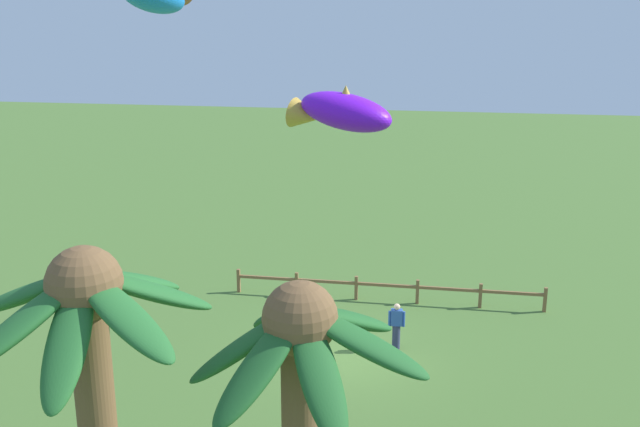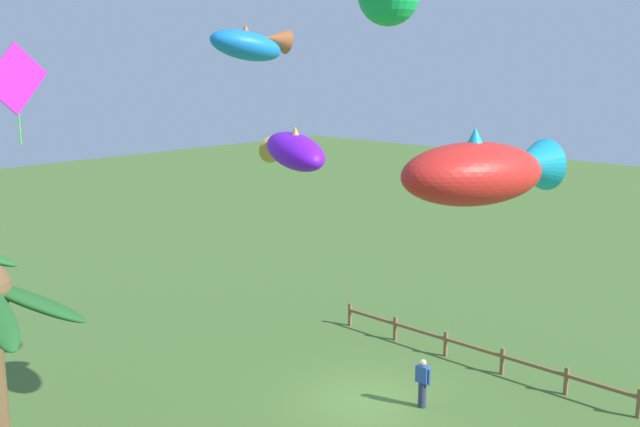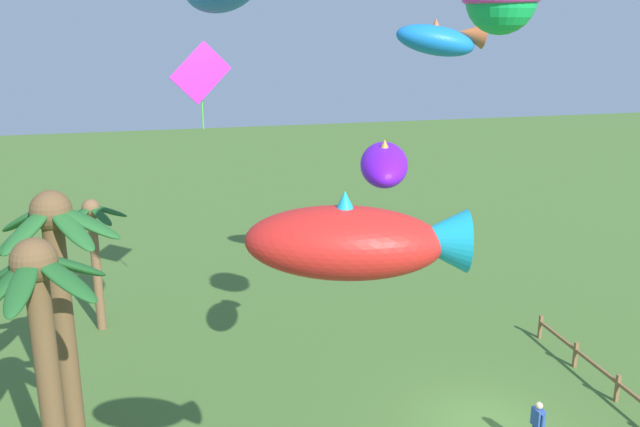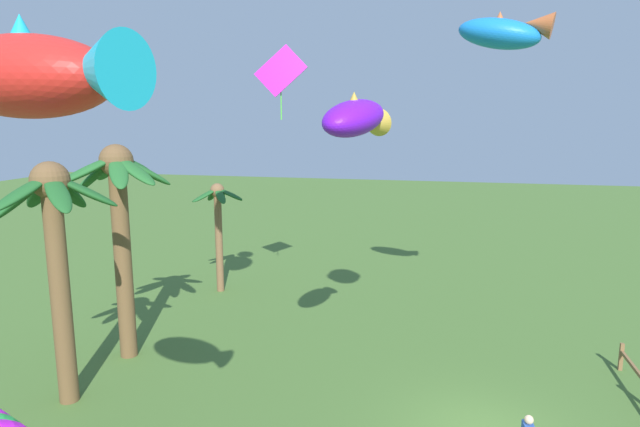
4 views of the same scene
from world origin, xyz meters
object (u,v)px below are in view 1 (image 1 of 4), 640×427
Objects in this scene: palm_tree_2 at (93,379)px; kite_fish_5 at (340,112)px; spectator_0 at (396,326)px; palm_tree_0 at (301,418)px.

kite_fish_5 is (-2.49, -8.54, 2.93)m from palm_tree_2.
spectator_0 is at bearing -106.83° from kite_fish_5.
palm_tree_0 is at bearing 87.23° from spectator_0.
spectator_0 is (-0.62, -12.89, -4.31)m from palm_tree_0.
palm_tree_2 is at bearing 73.73° from kite_fish_5.
kite_fish_5 reaches higher than palm_tree_0.
palm_tree_2 is 9.37m from kite_fish_5.
palm_tree_0 is at bearing 94.59° from kite_fish_5.
spectator_0 is 8.82m from kite_fish_5.
spectator_0 is (-3.80, -12.88, -4.64)m from palm_tree_2.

